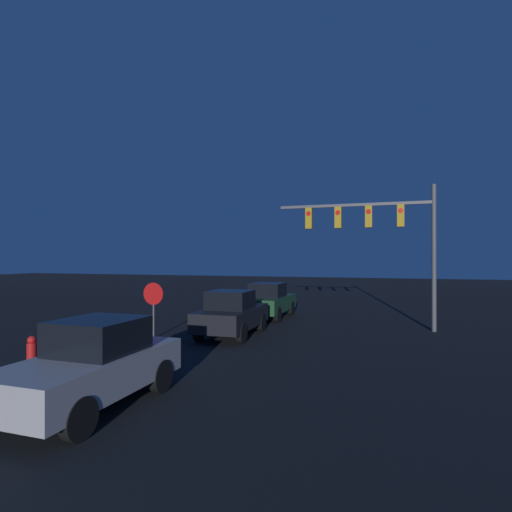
# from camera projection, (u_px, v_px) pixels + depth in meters

# --- Properties ---
(car_near) EXTENTS (1.84, 3.92, 1.70)m
(car_near) POSITION_uv_depth(u_px,v_px,m) (93.00, 364.00, 7.80)
(car_near) COLOR #99999E
(car_near) RESTS_ON ground_plane
(car_mid) EXTENTS (1.81, 3.90, 1.70)m
(car_mid) POSITION_uv_depth(u_px,v_px,m) (232.00, 314.00, 14.89)
(car_mid) COLOR black
(car_mid) RESTS_ON ground_plane
(car_far) EXTENTS (1.90, 3.95, 1.70)m
(car_far) POSITION_uv_depth(u_px,v_px,m) (269.00, 301.00, 19.41)
(car_far) COLOR #1E4728
(car_far) RESTS_ON ground_plane
(traffic_signal_mast) EXTENTS (6.33, 0.30, 5.84)m
(traffic_signal_mast) POSITION_uv_depth(u_px,v_px,m) (379.00, 228.00, 16.43)
(traffic_signal_mast) COLOR #4C4C51
(traffic_signal_mast) RESTS_ON ground_plane
(stop_sign) EXTENTS (0.80, 0.07, 2.03)m
(stop_sign) POSITION_uv_depth(u_px,v_px,m) (153.00, 300.00, 14.35)
(stop_sign) COLOR #4C4C51
(stop_sign) RESTS_ON ground_plane
(fire_hydrant) EXTENTS (0.24, 0.24, 0.93)m
(fire_hydrant) POSITION_uv_depth(u_px,v_px,m) (32.00, 354.00, 10.16)
(fire_hydrant) COLOR red
(fire_hydrant) RESTS_ON ground_plane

